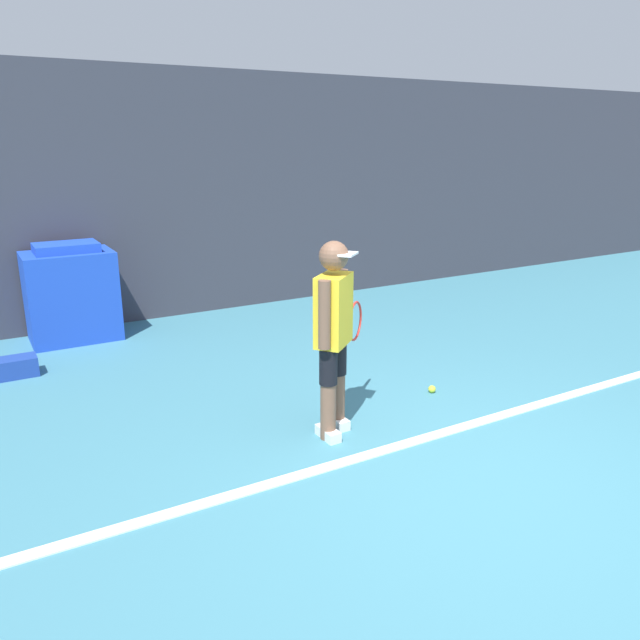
% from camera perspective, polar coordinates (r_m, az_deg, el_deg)
% --- Properties ---
extents(ground_plane, '(24.00, 24.00, 0.00)m').
position_cam_1_polar(ground_plane, '(4.44, 14.65, -14.42)').
color(ground_plane, teal).
extents(back_wall, '(24.00, 0.10, 3.07)m').
position_cam_1_polar(back_wall, '(8.30, -10.61, 11.20)').
color(back_wall, '#383842').
rests_on(back_wall, ground_plane).
extents(court_baseline, '(21.60, 0.10, 0.01)m').
position_cam_1_polar(court_baseline, '(4.90, 8.67, -10.89)').
color(court_baseline, white).
rests_on(court_baseline, ground_plane).
extents(tennis_player, '(0.76, 0.66, 1.52)m').
position_cam_1_polar(tennis_player, '(4.70, 1.30, -0.97)').
color(tennis_player, brown).
rests_on(tennis_player, ground_plane).
extents(tennis_ball, '(0.07, 0.07, 0.07)m').
position_cam_1_polar(tennis_ball, '(5.80, 10.20, -6.23)').
color(tennis_ball, '#D1E533').
rests_on(tennis_ball, ground_plane).
extents(covered_chair, '(0.96, 0.66, 1.11)m').
position_cam_1_polar(covered_chair, '(7.61, -21.79, 2.23)').
color(covered_chair, blue).
rests_on(covered_chair, ground_plane).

